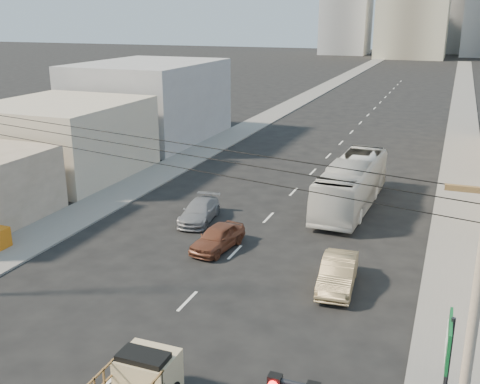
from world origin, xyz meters
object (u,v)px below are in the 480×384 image
Objects in this scene: sedan_brown at (218,237)px; utility_pole at (467,367)px; sedan_grey at (199,211)px; green_sign at (447,359)px; city_bus at (352,184)px; sedan_tan at (338,273)px.

utility_pole is at bearing -42.05° from sedan_brown.
sedan_grey is 0.91× the size of green_sign.
sedan_brown is (-5.66, -10.04, -0.95)m from city_bus.
utility_pole is (5.30, -12.88, 4.44)m from sedan_tan.
green_sign is (6.57, -22.63, 2.09)m from city_bus.
sedan_brown is 7.60m from sedan_tan.
utility_pole is at bearing -57.93° from sedan_grey.
green_sign is 2.91m from utility_pole.
city_bus is at bearing 92.89° from sedan_tan.
utility_pole is (6.91, -25.13, 3.53)m from city_bus.
green_sign reaches higher than city_bus.
sedan_grey is 22.47m from green_sign.
city_bus is 10.66m from sedan_grey.
utility_pole reaches higher than green_sign.
sedan_tan is at bearing 115.54° from green_sign.
utility_pole is at bearing -82.33° from green_sign.
green_sign is (12.23, -12.59, 3.04)m from sedan_brown.
utility_pole is (15.46, -18.83, 4.53)m from sedan_grey.
sedan_tan is at bearing -37.66° from sedan_grey.
sedan_brown is at bearing 129.80° from utility_pole.
green_sign reaches higher than sedan_grey.
sedan_grey is at bearing -141.36° from city_bus.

